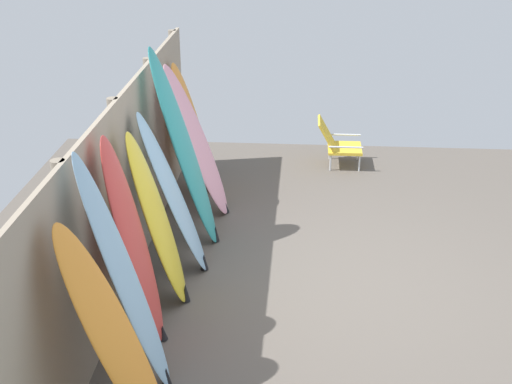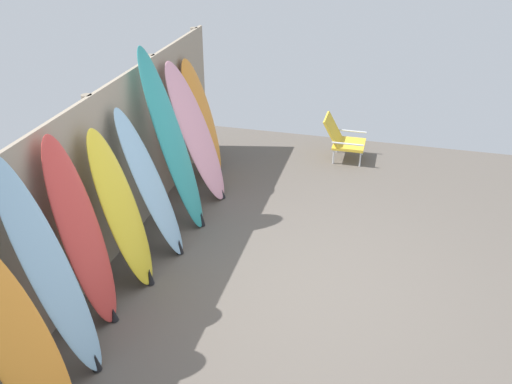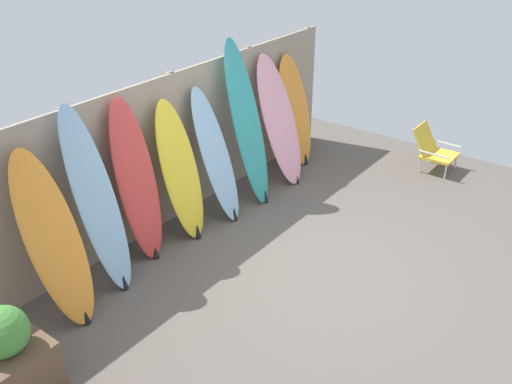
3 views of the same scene
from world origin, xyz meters
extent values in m
plane|color=#5B544C|center=(0.00, 0.00, 0.00)|extent=(7.68, 7.68, 0.00)
cube|color=gray|center=(0.00, 2.00, 0.90)|extent=(6.08, 0.04, 1.80)
cylinder|color=gray|center=(-1.44, 2.04, 0.90)|extent=(0.10, 0.10, 1.80)
cylinder|color=gray|center=(0.00, 2.04, 0.90)|extent=(0.10, 0.10, 1.80)
cylinder|color=gray|center=(1.44, 2.04, 0.90)|extent=(0.10, 0.10, 1.80)
cylinder|color=gray|center=(2.88, 2.04, 0.90)|extent=(0.10, 0.10, 1.80)
ellipsoid|color=orange|center=(-2.08, 1.56, 0.83)|extent=(0.54, 0.72, 1.66)
ellipsoid|color=#8CB7D6|center=(-1.51, 1.63, 0.95)|extent=(0.47, 0.62, 1.90)
cone|color=black|center=(-1.51, 1.38, 0.09)|extent=(0.08, 0.08, 0.16)
ellipsoid|color=#D13D38|center=(-0.92, 1.70, 0.90)|extent=(0.51, 0.46, 1.80)
cone|color=black|center=(-0.92, 1.52, 0.08)|extent=(0.08, 0.08, 0.13)
ellipsoid|color=yellow|center=(-0.34, 1.64, 0.81)|extent=(0.52, 0.51, 1.63)
cone|color=black|center=(-0.34, 1.42, 0.10)|extent=(0.08, 0.08, 0.18)
ellipsoid|color=#8CB7D6|center=(0.23, 1.60, 0.81)|extent=(0.44, 0.65, 1.61)
cone|color=black|center=(0.23, 1.33, 0.09)|extent=(0.08, 0.08, 0.17)
ellipsoid|color=teal|center=(0.83, 1.59, 1.03)|extent=(0.53, 0.75, 2.06)
cone|color=black|center=(0.83, 1.29, 0.10)|extent=(0.08, 0.08, 0.17)
ellipsoid|color=pink|center=(1.53, 1.57, 0.86)|extent=(0.66, 0.80, 1.72)
cone|color=black|center=(1.53, 1.26, 0.07)|extent=(0.08, 0.08, 0.11)
ellipsoid|color=orange|center=(2.13, 1.71, 0.79)|extent=(0.61, 0.54, 1.59)
cone|color=black|center=(2.13, 1.50, 0.09)|extent=(0.08, 0.08, 0.17)
cylinder|color=silver|center=(2.89, -0.33, 0.11)|extent=(0.02, 0.02, 0.22)
cylinder|color=silver|center=(3.30, -0.33, 0.11)|extent=(0.02, 0.02, 0.22)
cylinder|color=silver|center=(2.89, 0.04, 0.11)|extent=(0.02, 0.02, 0.22)
cylinder|color=silver|center=(3.30, 0.04, 0.11)|extent=(0.02, 0.02, 0.22)
cube|color=gold|center=(3.10, -0.15, 0.23)|extent=(0.48, 0.44, 0.03)
cube|color=gold|center=(3.10, 0.09, 0.42)|extent=(0.46, 0.25, 0.41)
cylinder|color=silver|center=(2.86, -0.15, 0.34)|extent=(0.02, 0.44, 0.02)
cylinder|color=silver|center=(3.34, -0.15, 0.34)|extent=(0.02, 0.44, 0.02)
camera|label=1|loc=(-5.76, 0.40, 3.56)|focal=50.00mm
camera|label=2|loc=(-4.48, -0.74, 3.51)|focal=40.00mm
camera|label=3|loc=(-4.44, -2.50, 3.64)|focal=40.00mm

